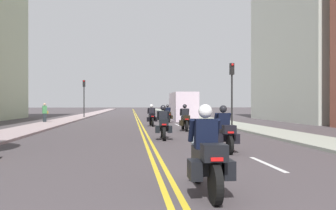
{
  "coord_description": "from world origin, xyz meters",
  "views": [
    {
      "loc": [
        -0.74,
        -0.9,
        1.62
      ],
      "look_at": [
        1.12,
        16.04,
        1.59
      ],
      "focal_mm": 36.44,
      "sensor_mm": 36.0,
      "label": 1
    }
  ],
  "objects_px": {
    "motorcycle_1": "(224,132)",
    "motorcycle_3": "(185,120)",
    "motorcycle_4": "(152,117)",
    "motorcycle_0": "(207,157)",
    "traffic_light_far": "(84,92)",
    "parked_truck": "(182,108)",
    "motorcycle_2": "(163,125)",
    "motorcycle_5": "(168,115)",
    "pedestrian_0": "(45,113)",
    "traffic_light_near": "(232,83)"
  },
  "relations": [
    {
      "from": "motorcycle_1",
      "to": "motorcycle_3",
      "type": "xyz_separation_m",
      "value": [
        0.15,
        9.37,
        -0.0
      ]
    },
    {
      "from": "motorcycle_3",
      "to": "motorcycle_4",
      "type": "relative_size",
      "value": 0.99
    },
    {
      "from": "motorcycle_0",
      "to": "traffic_light_far",
      "type": "height_order",
      "value": "traffic_light_far"
    },
    {
      "from": "motorcycle_3",
      "to": "motorcycle_1",
      "type": "bearing_deg",
      "value": -89.98
    },
    {
      "from": "traffic_light_far",
      "to": "parked_truck",
      "type": "distance_m",
      "value": 13.1
    },
    {
      "from": "motorcycle_2",
      "to": "motorcycle_4",
      "type": "xyz_separation_m",
      "value": [
        0.05,
        9.77,
        0.02
      ]
    },
    {
      "from": "motorcycle_1",
      "to": "motorcycle_4",
      "type": "relative_size",
      "value": 0.97
    },
    {
      "from": "motorcycle_0",
      "to": "motorcycle_1",
      "type": "relative_size",
      "value": 1.0
    },
    {
      "from": "motorcycle_4",
      "to": "traffic_light_far",
      "type": "distance_m",
      "value": 17.57
    },
    {
      "from": "motorcycle_3",
      "to": "parked_truck",
      "type": "relative_size",
      "value": 0.35
    },
    {
      "from": "motorcycle_4",
      "to": "motorcycle_5",
      "type": "bearing_deg",
      "value": 68.8
    },
    {
      "from": "motorcycle_5",
      "to": "traffic_light_far",
      "type": "height_order",
      "value": "traffic_light_far"
    },
    {
      "from": "motorcycle_3",
      "to": "motorcycle_4",
      "type": "height_order",
      "value": "motorcycle_3"
    },
    {
      "from": "motorcycle_0",
      "to": "motorcycle_5",
      "type": "height_order",
      "value": "motorcycle_0"
    },
    {
      "from": "motorcycle_4",
      "to": "pedestrian_0",
      "type": "distance_m",
      "value": 9.99
    },
    {
      "from": "traffic_light_near",
      "to": "pedestrian_0",
      "type": "bearing_deg",
      "value": 154.02
    },
    {
      "from": "parked_truck",
      "to": "traffic_light_near",
      "type": "bearing_deg",
      "value": -80.75
    },
    {
      "from": "motorcycle_3",
      "to": "motorcycle_5",
      "type": "xyz_separation_m",
      "value": [
        -0.0,
        9.86,
        -0.0
      ]
    },
    {
      "from": "motorcycle_3",
      "to": "traffic_light_far",
      "type": "relative_size",
      "value": 0.51
    },
    {
      "from": "motorcycle_0",
      "to": "traffic_light_near",
      "type": "xyz_separation_m",
      "value": [
        5.65,
        17.06,
        2.47
      ]
    },
    {
      "from": "motorcycle_4",
      "to": "traffic_light_far",
      "type": "xyz_separation_m",
      "value": [
        -7.09,
        15.88,
        2.48
      ]
    },
    {
      "from": "motorcycle_1",
      "to": "traffic_light_near",
      "type": "xyz_separation_m",
      "value": [
        3.83,
        11.7,
        2.47
      ]
    },
    {
      "from": "traffic_light_near",
      "to": "motorcycle_5",
      "type": "bearing_deg",
      "value": 116.06
    },
    {
      "from": "motorcycle_5",
      "to": "pedestrian_0",
      "type": "height_order",
      "value": "pedestrian_0"
    },
    {
      "from": "motorcycle_1",
      "to": "motorcycle_5",
      "type": "relative_size",
      "value": 1.03
    },
    {
      "from": "traffic_light_far",
      "to": "motorcycle_3",
      "type": "bearing_deg",
      "value": -66.72
    },
    {
      "from": "motorcycle_1",
      "to": "motorcycle_4",
      "type": "xyz_separation_m",
      "value": [
        -1.63,
        14.11,
        0.01
      ]
    },
    {
      "from": "traffic_light_near",
      "to": "traffic_light_far",
      "type": "relative_size",
      "value": 1.0
    },
    {
      "from": "motorcycle_2",
      "to": "parked_truck",
      "type": "relative_size",
      "value": 0.34
    },
    {
      "from": "motorcycle_0",
      "to": "traffic_light_near",
      "type": "relative_size",
      "value": 0.5
    },
    {
      "from": "motorcycle_0",
      "to": "motorcycle_3",
      "type": "bearing_deg",
      "value": 83.07
    },
    {
      "from": "motorcycle_4",
      "to": "traffic_light_near",
      "type": "bearing_deg",
      "value": -25.89
    },
    {
      "from": "motorcycle_3",
      "to": "motorcycle_5",
      "type": "relative_size",
      "value": 1.04
    },
    {
      "from": "motorcycle_2",
      "to": "motorcycle_4",
      "type": "distance_m",
      "value": 9.77
    },
    {
      "from": "pedestrian_0",
      "to": "traffic_light_far",
      "type": "bearing_deg",
      "value": 59.92
    },
    {
      "from": "motorcycle_3",
      "to": "traffic_light_near",
      "type": "xyz_separation_m",
      "value": [
        3.68,
        2.33,
        2.47
      ]
    },
    {
      "from": "motorcycle_5",
      "to": "traffic_light_near",
      "type": "height_order",
      "value": "traffic_light_near"
    },
    {
      "from": "motorcycle_1",
      "to": "motorcycle_4",
      "type": "height_order",
      "value": "motorcycle_4"
    },
    {
      "from": "motorcycle_2",
      "to": "motorcycle_3",
      "type": "height_order",
      "value": "motorcycle_3"
    },
    {
      "from": "motorcycle_4",
      "to": "motorcycle_1",
      "type": "bearing_deg",
      "value": -85.47
    },
    {
      "from": "parked_truck",
      "to": "motorcycle_2",
      "type": "bearing_deg",
      "value": -101.41
    },
    {
      "from": "motorcycle_0",
      "to": "traffic_light_far",
      "type": "xyz_separation_m",
      "value": [
        -6.9,
        35.35,
        2.48
      ]
    },
    {
      "from": "motorcycle_1",
      "to": "pedestrian_0",
      "type": "bearing_deg",
      "value": 119.51
    },
    {
      "from": "motorcycle_1",
      "to": "motorcycle_4",
      "type": "bearing_deg",
      "value": 96.76
    },
    {
      "from": "motorcycle_5",
      "to": "traffic_light_far",
      "type": "bearing_deg",
      "value": 126.6
    },
    {
      "from": "pedestrian_0",
      "to": "parked_truck",
      "type": "bearing_deg",
      "value": -3.13
    },
    {
      "from": "motorcycle_0",
      "to": "motorcycle_1",
      "type": "bearing_deg",
      "value": 71.89
    },
    {
      "from": "motorcycle_0",
      "to": "pedestrian_0",
      "type": "bearing_deg",
      "value": 110.55
    },
    {
      "from": "motorcycle_4",
      "to": "motorcycle_2",
      "type": "bearing_deg",
      "value": -92.38
    },
    {
      "from": "motorcycle_1",
      "to": "motorcycle_5",
      "type": "bearing_deg",
      "value": 89.73
    }
  ]
}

